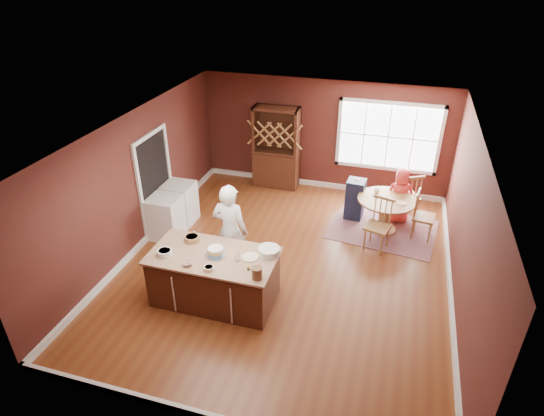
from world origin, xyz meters
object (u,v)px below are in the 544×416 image
Objects in this scene: seated_woman at (400,195)px; toddler at (353,185)px; chair_north at (408,195)px; dining_table at (386,208)px; baker at (230,231)px; high_chair at (355,198)px; washer at (166,217)px; dryer at (180,203)px; kitchen_island at (215,278)px; chair_south at (378,225)px; layer_cake at (216,252)px; hutch at (276,148)px; chair_east at (424,215)px.

toddler is at bearing 1.53° from seated_woman.
toddler is (-1.17, -0.37, 0.26)m from chair_north.
baker is (-2.58, -2.30, 0.37)m from dining_table.
high_chair is 3.67× the size of toddler.
dryer is at bearing 90.00° from washer.
kitchen_island is 1.90× the size of chair_south.
chair_south is 1.21× the size of washer.
layer_cake reaches higher than dryer.
washer is (-3.64, -1.88, -0.02)m from high_chair.
hutch is at bearing 153.21° from dining_table.
layer_cake is at bearing -50.81° from dryer.
kitchen_island is 8.01× the size of toddler.
baker is 3.23m from toddler.
chair_south is (2.43, 2.32, -0.44)m from layer_cake.
high_chair is (-0.58, 1.11, -0.07)m from chair_south.
toddler is 0.29× the size of washer.
high_chair is 1.06× the size of washer.
dryer is at bearing -168.37° from dining_table.
dining_table is 3.48m from baker.
toddler is at bearing -121.25° from baker.
chair_east is 0.83× the size of seated_woman.
hutch is 2.25× the size of washer.
layer_cake is 4.54m from seated_woman.
chair_east is 0.95× the size of chair_south.
dining_table is at bearing 93.96° from chair_east.
hutch reaches higher than dryer.
toddler is (1.78, 3.43, -0.18)m from layer_cake.
seated_woman reaches higher than high_chair.
hutch is (-0.21, 4.50, 0.58)m from kitchen_island.
seated_woman is 1.03m from toddler.
dryer is at bearing 107.48° from chair_east.
dining_table is 0.77m from chair_south.
chair_north is at bearing 51.73° from kitchen_island.
layer_cake is 1.34× the size of toddler.
chair_north is 5.01m from dryer.
baker is at bearing 89.97° from kitchen_island.
hutch is at bearing 56.46° from dryer.
high_chair is (1.90, 2.66, -0.43)m from baker.
chair_east is at bearing -142.89° from baker.
chair_north is at bearing 18.75° from dryer.
hutch reaches higher than layer_cake.
dining_table is at bearing 98.23° from chair_south.
chair_east is 1.15× the size of washer.
seated_woman is (0.26, 0.48, 0.09)m from dining_table.
dining_table is 1.33× the size of washer.
dining_table is 1.15× the size of chair_east.
baker is at bearing 38.75° from seated_woman.
chair_south is at bearing -58.08° from high_chair.
dining_table is at bearing 50.62° from layer_cake.
kitchen_island reaches higher than washer.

